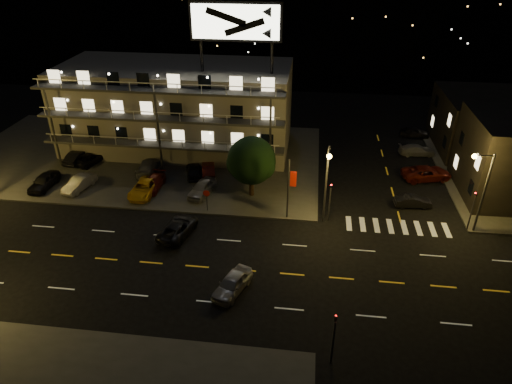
# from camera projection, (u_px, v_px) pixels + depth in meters

# --- Properties ---
(ground) EXTENTS (140.00, 140.00, 0.00)m
(ground) POSITION_uv_depth(u_px,v_px,m) (220.00, 268.00, 38.10)
(ground) COLOR black
(ground) RESTS_ON ground
(curb_nw) EXTENTS (44.00, 24.00, 0.15)m
(curb_nw) POSITION_uv_depth(u_px,v_px,m) (141.00, 157.00, 56.81)
(curb_nw) COLOR #363634
(curb_nw) RESTS_ON ground
(curb_ne) EXTENTS (16.00, 24.00, 0.15)m
(curb_ne) POSITION_uv_depth(u_px,v_px,m) (512.00, 177.00, 52.02)
(curb_ne) COLOR #363634
(curb_ne) RESTS_ON ground
(motel) EXTENTS (28.00, 13.80, 18.10)m
(motel) POSITION_uv_depth(u_px,v_px,m) (177.00, 107.00, 57.09)
(motel) COLOR gray
(motel) RESTS_ON ground
(side_bldg_back) EXTENTS (14.06, 12.00, 7.00)m
(side_bldg_back) POSITION_uv_depth(u_px,v_px,m) (497.00, 124.00, 57.21)
(side_bldg_back) COLOR black
(side_bldg_back) RESTS_ON ground
(hill_backdrop) EXTENTS (120.00, 25.00, 24.00)m
(hill_backdrop) POSITION_uv_depth(u_px,v_px,m) (255.00, 5.00, 92.22)
(hill_backdrop) COLOR black
(hill_backdrop) RESTS_ON ground
(streetlight_nc) EXTENTS (0.44, 1.92, 8.00)m
(streetlight_nc) POSITION_uv_depth(u_px,v_px,m) (327.00, 178.00, 41.54)
(streetlight_nc) COLOR #2D2D30
(streetlight_nc) RESTS_ON ground
(streetlight_ne) EXTENTS (1.92, 0.44, 8.00)m
(streetlight_ne) POSITION_uv_depth(u_px,v_px,m) (482.00, 185.00, 40.38)
(streetlight_ne) COLOR #2D2D30
(streetlight_ne) RESTS_ON ground
(signal_nw) EXTENTS (0.20, 0.27, 4.60)m
(signal_nw) POSITION_uv_depth(u_px,v_px,m) (330.00, 198.00, 43.16)
(signal_nw) COLOR #2D2D30
(signal_nw) RESTS_ON ground
(signal_sw) EXTENTS (0.20, 0.27, 4.60)m
(signal_sw) POSITION_uv_depth(u_px,v_px,m) (334.00, 334.00, 28.53)
(signal_sw) COLOR #2D2D30
(signal_sw) RESTS_ON ground
(signal_ne) EXTENTS (0.27, 0.20, 4.60)m
(signal_ne) POSITION_uv_depth(u_px,v_px,m) (473.00, 207.00, 41.75)
(signal_ne) COLOR #2D2D30
(signal_ne) RESTS_ON ground
(banner_north) EXTENTS (0.83, 0.16, 6.40)m
(banner_north) POSITION_uv_depth(u_px,v_px,m) (289.00, 188.00, 43.08)
(banner_north) COLOR #2D2D30
(banner_north) RESTS_ON ground
(stop_sign) EXTENTS (0.91, 0.11, 2.61)m
(stop_sign) POSITION_uv_depth(u_px,v_px,m) (207.00, 197.00, 44.96)
(stop_sign) COLOR #2D2D30
(stop_sign) RESTS_ON ground
(tree) EXTENTS (5.18, 4.99, 6.53)m
(tree) POSITION_uv_depth(u_px,v_px,m) (251.00, 162.00, 46.55)
(tree) COLOR black
(tree) RESTS_ON curb_nw
(lot_car_0) EXTENTS (1.97, 4.52, 1.52)m
(lot_car_0) POSITION_uv_depth(u_px,v_px,m) (44.00, 181.00, 49.46)
(lot_car_0) COLOR black
(lot_car_0) RESTS_ON curb_nw
(lot_car_1) EXTENTS (2.50, 4.51, 1.41)m
(lot_car_1) POSITION_uv_depth(u_px,v_px,m) (79.00, 183.00, 49.19)
(lot_car_1) COLOR gray
(lot_car_1) RESTS_ON curb_nw
(lot_car_2) EXTENTS (2.46, 5.05, 1.38)m
(lot_car_2) POSITION_uv_depth(u_px,v_px,m) (144.00, 188.00, 48.29)
(lot_car_2) COLOR gold
(lot_car_2) RESTS_ON curb_nw
(lot_car_3) EXTENTS (1.97, 4.46, 1.27)m
(lot_car_3) POSITION_uv_depth(u_px,v_px,m) (153.00, 183.00, 49.40)
(lot_car_3) COLOR #61180D
(lot_car_3) RESTS_ON curb_nw
(lot_car_4) EXTENTS (2.73, 4.66, 1.49)m
(lot_car_4) POSITION_uv_depth(u_px,v_px,m) (202.00, 188.00, 48.19)
(lot_car_4) COLOR gray
(lot_car_4) RESTS_ON curb_nw
(lot_car_5) EXTENTS (1.84, 4.39, 1.41)m
(lot_car_5) POSITION_uv_depth(u_px,v_px,m) (78.00, 157.00, 55.02)
(lot_car_5) COLOR black
(lot_car_5) RESTS_ON curb_nw
(lot_car_6) EXTENTS (3.48, 4.92, 1.25)m
(lot_car_6) POSITION_uv_depth(u_px,v_px,m) (91.00, 158.00, 54.83)
(lot_car_6) COLOR black
(lot_car_6) RESTS_ON curb_nw
(lot_car_7) EXTENTS (2.60, 5.20, 1.45)m
(lot_car_7) POSITION_uv_depth(u_px,v_px,m) (148.00, 167.00, 52.60)
(lot_car_7) COLOR gray
(lot_car_7) RESTS_ON curb_nw
(lot_car_8) EXTENTS (2.80, 4.41, 1.40)m
(lot_car_8) POSITION_uv_depth(u_px,v_px,m) (194.00, 171.00, 51.80)
(lot_car_8) COLOR black
(lot_car_8) RESTS_ON curb_nw
(lot_car_9) EXTENTS (2.35, 4.25, 1.33)m
(lot_car_9) POSITION_uv_depth(u_px,v_px,m) (208.00, 170.00, 52.09)
(lot_car_9) COLOR #61180D
(lot_car_9) RESTS_ON curb_nw
(side_car_0) EXTENTS (3.82, 1.62, 1.23)m
(side_car_0) POSITION_uv_depth(u_px,v_px,m) (413.00, 201.00, 46.37)
(side_car_0) COLOR black
(side_car_0) RESTS_ON ground
(side_car_1) EXTENTS (5.95, 3.80, 1.53)m
(side_car_1) POSITION_uv_depth(u_px,v_px,m) (427.00, 173.00, 51.46)
(side_car_1) COLOR #61180D
(side_car_1) RESTS_ON ground
(side_car_2) EXTENTS (4.60, 2.25, 1.29)m
(side_car_2) POSITION_uv_depth(u_px,v_px,m) (417.00, 150.00, 57.17)
(side_car_2) COLOR gray
(side_car_2) RESTS_ON ground
(side_car_3) EXTENTS (4.08, 1.97, 1.34)m
(side_car_3) POSITION_uv_depth(u_px,v_px,m) (415.00, 132.00, 62.19)
(side_car_3) COLOR black
(side_car_3) RESTS_ON ground
(road_car_east) EXTENTS (3.11, 4.60, 1.46)m
(road_car_east) POSITION_uv_depth(u_px,v_px,m) (232.00, 284.00, 35.38)
(road_car_east) COLOR gray
(road_car_east) RESTS_ON ground
(road_car_west) EXTENTS (3.32, 5.37, 1.39)m
(road_car_west) POSITION_uv_depth(u_px,v_px,m) (178.00, 228.00, 42.07)
(road_car_west) COLOR black
(road_car_west) RESTS_ON ground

